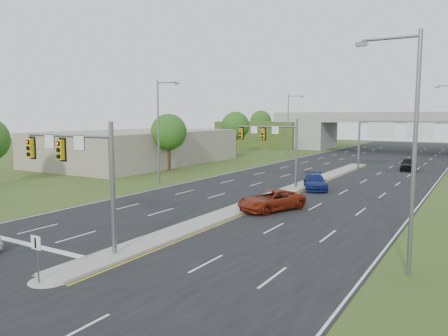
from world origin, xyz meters
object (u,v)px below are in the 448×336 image
(keep_right_sign, at_px, (37,251))
(car_far_c, at_px, (409,164))
(sign_gantry, at_px, (402,132))
(signal_mast_far, at_px, (275,141))
(signal_mast_near, at_px, (80,164))
(overpass, at_px, (396,134))
(car_far_b, at_px, (315,182))
(car_far_a, at_px, (271,200))

(keep_right_sign, relative_size, car_far_c, 0.44)
(keep_right_sign, relative_size, sign_gantry, 0.19)
(signal_mast_far, bearing_deg, sign_gantry, 65.89)
(sign_gantry, bearing_deg, signal_mast_near, -101.25)
(overpass, height_order, car_far_b, overpass)
(sign_gantry, distance_m, car_far_a, 31.13)
(sign_gantry, xyz_separation_m, car_far_b, (-4.85, -19.33, -4.47))
(sign_gantry, bearing_deg, signal_mast_far, -114.11)
(keep_right_sign, height_order, car_far_c, keep_right_sign)
(signal_mast_far, xyz_separation_m, car_far_a, (4.47, -10.49, -3.92))
(signal_mast_near, relative_size, car_far_a, 1.24)
(signal_mast_near, relative_size, car_far_b, 1.36)
(signal_mast_far, relative_size, sign_gantry, 0.60)
(car_far_a, xyz_separation_m, car_far_c, (5.19, 32.55, 0.07))
(signal_mast_far, distance_m, car_far_a, 12.06)
(overpass, xyz_separation_m, car_far_c, (7.39, -33.01, -2.68))
(keep_right_sign, bearing_deg, signal_mast_far, 94.39)
(car_far_c, bearing_deg, car_far_b, -111.35)
(keep_right_sign, height_order, car_far_a, keep_right_sign)
(signal_mast_far, distance_m, keep_right_sign, 29.71)
(signal_mast_near, distance_m, signal_mast_far, 25.00)
(sign_gantry, bearing_deg, car_far_a, -98.36)
(keep_right_sign, distance_m, car_far_c, 52.05)
(keep_right_sign, bearing_deg, car_far_a, 83.38)
(signal_mast_far, bearing_deg, keep_right_sign, -85.61)
(signal_mast_far, height_order, car_far_a, signal_mast_far)
(signal_mast_near, xyz_separation_m, car_far_a, (4.47, 14.51, -3.92))
(signal_mast_far, height_order, keep_right_sign, signal_mast_far)
(keep_right_sign, xyz_separation_m, car_far_c, (7.39, 51.51, -0.64))
(car_far_a, bearing_deg, car_far_b, 113.74)
(signal_mast_far, xyz_separation_m, car_far_c, (9.66, 22.06, -3.85))
(signal_mast_near, height_order, sign_gantry, signal_mast_near)
(keep_right_sign, height_order, overpass, overpass)
(sign_gantry, distance_m, car_far_c, 4.88)
(car_far_b, bearing_deg, signal_mast_far, 164.50)
(signal_mast_near, distance_m, car_far_b, 26.29)
(keep_right_sign, relative_size, overpass, 0.03)
(keep_right_sign, distance_m, car_far_a, 19.10)
(signal_mast_near, distance_m, car_far_c, 48.20)
(sign_gantry, height_order, overpass, overpass)
(sign_gantry, relative_size, overpass, 0.14)
(signal_mast_near, height_order, signal_mast_far, same)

